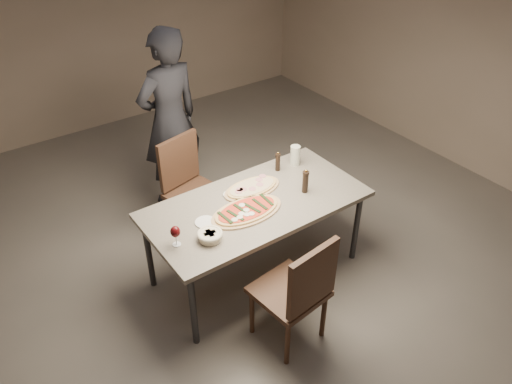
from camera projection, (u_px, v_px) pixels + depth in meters
room at (256, 130)px, 3.64m from camera, size 7.00×7.00×7.00m
dining_table at (256, 208)px, 4.05m from camera, size 1.80×0.90×0.75m
zucchini_pizza at (247, 211)px, 3.89m from camera, size 0.62×0.34×0.05m
ham_pizza at (252, 188)px, 4.15m from camera, size 0.52×0.29×0.04m
bread_basket at (210, 235)px, 3.61m from camera, size 0.19×0.19×0.07m
oil_dish at (231, 195)px, 4.09m from camera, size 0.12×0.12×0.01m
pepper_mill_left at (305, 181)px, 4.08m from camera, size 0.06×0.06×0.22m
pepper_mill_right at (278, 162)px, 4.36m from camera, size 0.05×0.05×0.19m
carafe at (295, 155)px, 4.44m from camera, size 0.09×0.09×0.18m
wine_glass at (175, 232)px, 3.52m from camera, size 0.07×0.07×0.16m
side_plate at (205, 222)px, 3.79m from camera, size 0.16×0.16×0.01m
chair_near at (299, 289)px, 3.50m from camera, size 0.51×0.51×0.98m
chair_far at (189, 183)px, 4.60m from camera, size 0.56×0.56×0.98m
diner at (170, 121)px, 4.84m from camera, size 0.72×0.53×1.83m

